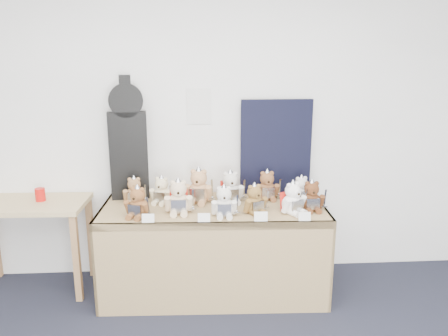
{
  "coord_description": "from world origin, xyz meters",
  "views": [
    {
      "loc": [
        0.04,
        -1.2,
        1.88
      ],
      "look_at": [
        0.26,
        2.0,
        1.08
      ],
      "focal_mm": 35.0,
      "sensor_mm": 36.0,
      "label": 1
    }
  ],
  "objects": [
    {
      "name": "guitar_case",
      "position": [
        -0.51,
        2.36,
        1.24
      ],
      "size": [
        0.32,
        0.13,
        1.02
      ],
      "rotation": [
        0.0,
        0.0,
        0.13
      ],
      "color": "black",
      "rests_on": "display_table"
    },
    {
      "name": "entry_card_d",
      "position": [
        0.82,
        1.72,
        0.78
      ],
      "size": [
        0.09,
        0.02,
        0.06
      ],
      "primitive_type": "cube",
      "rotation": [
        -0.24,
        0.0,
        -0.04
      ],
      "color": "silver",
      "rests_on": "display_table"
    },
    {
      "name": "teddy_front_right",
      "position": [
        0.48,
        1.92,
        0.84
      ],
      "size": [
        0.21,
        0.2,
        0.26
      ],
      "rotation": [
        0.0,
        0.0,
        0.42
      ],
      "color": "brown",
      "rests_on": "display_table"
    },
    {
      "name": "entry_card_b",
      "position": [
        0.1,
        1.75,
        0.78
      ],
      "size": [
        0.09,
        0.02,
        0.06
      ],
      "primitive_type": "cube",
      "rotation": [
        -0.24,
        0.0,
        -0.04
      ],
      "color": "silver",
      "rests_on": "display_table"
    },
    {
      "name": "teddy_back_centre_left",
      "position": [
        0.07,
        2.2,
        0.87
      ],
      "size": [
        0.26,
        0.23,
        0.32
      ],
      "rotation": [
        0.0,
        0.0,
        -0.21
      ],
      "color": "tan",
      "rests_on": "display_table"
    },
    {
      "name": "teddy_back_right",
      "position": [
        0.63,
        2.24,
        0.85
      ],
      "size": [
        0.23,
        0.18,
        0.28
      ],
      "rotation": [
        0.0,
        0.0,
        0.05
      ],
      "color": "brown",
      "rests_on": "display_table"
    },
    {
      "name": "teddy_front_far_left",
      "position": [
        -0.39,
        1.89,
        0.85
      ],
      "size": [
        0.21,
        0.2,
        0.26
      ],
      "rotation": [
        0.0,
        0.0,
        -0.33
      ],
      "color": "brown",
      "rests_on": "display_table"
    },
    {
      "name": "entry_card_c",
      "position": [
        0.51,
        1.74,
        0.78
      ],
      "size": [
        0.1,
        0.02,
        0.07
      ],
      "primitive_type": "cube",
      "rotation": [
        -0.24,
        0.0,
        -0.04
      ],
      "color": "silver",
      "rests_on": "display_table"
    },
    {
      "name": "teddy_front_left",
      "position": [
        -0.09,
        1.96,
        0.86
      ],
      "size": [
        0.24,
        0.2,
        0.3
      ],
      "rotation": [
        0.0,
        0.0,
        0.02
      ],
      "color": "beige",
      "rests_on": "display_table"
    },
    {
      "name": "teddy_front_end",
      "position": [
        0.93,
        1.95,
        0.85
      ],
      "size": [
        0.22,
        0.17,
        0.27
      ],
      "rotation": [
        0.0,
        0.0,
        0.02
      ],
      "color": "brown",
      "rests_on": "display_table"
    },
    {
      "name": "entry_card_a",
      "position": [
        -0.3,
        1.77,
        0.78
      ],
      "size": [
        0.09,
        0.02,
        0.06
      ],
      "primitive_type": "cube",
      "rotation": [
        -0.24,
        0.0,
        -0.04
      ],
      "color": "silver",
      "rests_on": "display_table"
    },
    {
      "name": "display_table",
      "position": [
        0.18,
        2.03,
        0.58
      ],
      "size": [
        1.8,
        0.8,
        0.74
      ],
      "rotation": [
        0.0,
        0.0,
        -0.04
      ],
      "color": "#967F4C",
      "rests_on": "floor"
    },
    {
      "name": "room_shell",
      "position": [
        0.08,
        2.49,
        1.49
      ],
      "size": [
        6.0,
        6.0,
        6.0
      ],
      "color": "silver",
      "rests_on": "floor"
    },
    {
      "name": "teddy_front_centre",
      "position": [
        0.25,
        1.87,
        0.85
      ],
      "size": [
        0.21,
        0.17,
        0.26
      ],
      "rotation": [
        0.0,
        0.0,
        -0.01
      ],
      "color": "silver",
      "rests_on": "display_table"
    },
    {
      "name": "teddy_back_left",
      "position": [
        -0.24,
        2.2,
        0.84
      ],
      "size": [
        0.2,
        0.19,
        0.25
      ],
      "rotation": [
        0.0,
        0.0,
        -0.33
      ],
      "color": "beige",
      "rests_on": "display_table"
    },
    {
      "name": "side_table",
      "position": [
        -1.31,
        2.24,
        0.64
      ],
      "size": [
        0.93,
        0.54,
        0.76
      ],
      "rotation": [
        0.0,
        0.0,
        -0.03
      ],
      "color": "tan",
      "rests_on": "floor"
    },
    {
      "name": "teddy_back_end",
      "position": [
        0.9,
        2.16,
        0.84
      ],
      "size": [
        0.2,
        0.18,
        0.24
      ],
      "rotation": [
        0.0,
        0.0,
        0.27
      ],
      "color": "white",
      "rests_on": "display_table"
    },
    {
      "name": "teddy_front_far_right",
      "position": [
        0.77,
        1.9,
        0.85
      ],
      "size": [
        0.23,
        0.22,
        0.28
      ],
      "rotation": [
        0.0,
        0.0,
        0.51
      ],
      "color": "white",
      "rests_on": "display_table"
    },
    {
      "name": "teddy_back_centre_right",
      "position": [
        0.32,
        2.2,
        0.86
      ],
      "size": [
        0.24,
        0.21,
        0.29
      ],
      "rotation": [
        0.0,
        0.0,
        0.13
      ],
      "color": "silver",
      "rests_on": "display_table"
    },
    {
      "name": "red_cup",
      "position": [
        -1.22,
        2.26,
        0.81
      ],
      "size": [
        0.08,
        0.08,
        0.11
      ],
      "primitive_type": "cylinder",
      "color": "red",
      "rests_on": "side_table"
    },
    {
      "name": "teddy_back_far_left",
      "position": [
        -0.46,
        2.22,
        0.84
      ],
      "size": [
        0.2,
        0.16,
        0.24
      ],
      "rotation": [
        0.0,
        0.0,
        0.03
      ],
      "color": "#AA7C4F",
      "rests_on": "display_table"
    },
    {
      "name": "navy_board",
      "position": [
        0.73,
        2.41,
        1.15
      ],
      "size": [
        0.61,
        0.03,
        0.81
      ],
      "primitive_type": "cube",
      "rotation": [
        0.0,
        0.0,
        0.02
      ],
      "color": "black",
      "rests_on": "display_table"
    }
  ]
}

